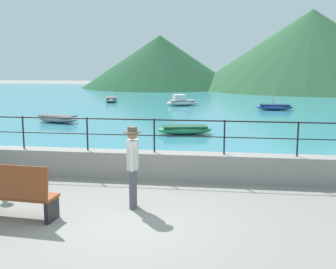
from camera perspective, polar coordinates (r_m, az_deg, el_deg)
ground_plane at (r=8.63m, az=-5.53°, el=-11.32°), size 120.00×120.00×0.00m
promenade_wall at (r=11.52m, az=-1.81°, el=-4.06°), size 20.00×0.56×0.70m
railing at (r=11.33m, az=-1.84°, el=0.73°), size 18.44×0.04×0.90m
lake_water at (r=33.85m, az=4.82°, el=4.47°), size 64.00×44.32×0.06m
hill_main at (r=52.15m, az=18.47°, el=10.68°), size 27.03×27.03×8.88m
hill_secondary at (r=51.49m, az=-1.10°, el=9.65°), size 18.53×18.53×6.12m
bench_main at (r=9.02m, az=-20.02°, el=-7.18°), size 1.74×0.70×1.13m
person_walking at (r=9.07m, az=-4.70°, el=-3.79°), size 0.38×0.57×1.75m
boat_1 at (r=29.91m, az=1.86°, el=4.38°), size 2.46×1.84×0.76m
boat_2 at (r=33.02m, az=-7.56°, el=4.68°), size 1.52×2.46×0.36m
boat_3 at (r=22.23m, az=-14.43°, el=2.06°), size 2.46×1.47×0.36m
boat_4 at (r=27.95m, az=13.96°, el=3.60°), size 2.30×0.90×2.10m
boat_5 at (r=18.07m, az=2.25°, el=0.66°), size 2.44×1.39×0.36m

